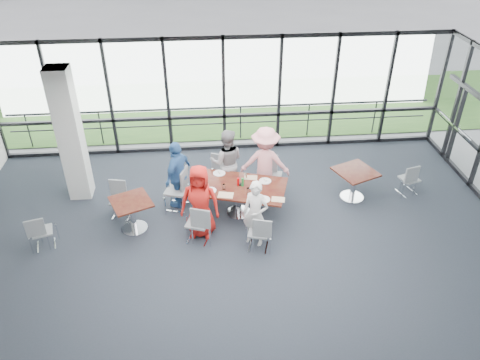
{
  "coord_description": "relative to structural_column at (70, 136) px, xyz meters",
  "views": [
    {
      "loc": [
        -0.61,
        -6.71,
        6.5
      ],
      "look_at": [
        0.13,
        1.59,
        1.1
      ],
      "focal_mm": 35.0,
      "sensor_mm": 36.0,
      "label": 1
    }
  ],
  "objects": [
    {
      "name": "floor",
      "position": [
        3.6,
        -3.0,
        -1.61
      ],
      "size": [
        12.0,
        10.0,
        0.02
      ],
      "primitive_type": "cube",
      "color": "#232A32",
      "rests_on": "ground"
    },
    {
      "name": "ceiling",
      "position": [
        3.6,
        -3.0,
        1.6
      ],
      "size": [
        12.0,
        10.0,
        0.04
      ],
      "primitive_type": "cube",
      "color": "white",
      "rests_on": "ground"
    },
    {
      "name": "curtain_wall_back",
      "position": [
        3.6,
        2.0,
        0.0
      ],
      "size": [
        12.0,
        0.1,
        3.2
      ],
      "primitive_type": "cube",
      "color": "white",
      "rests_on": "ground"
    },
    {
      "name": "exit_door",
      "position": [
        9.6,
        0.75,
        -0.55
      ],
      "size": [
        0.12,
        1.6,
        2.1
      ],
      "primitive_type": "cube",
      "color": "black",
      "rests_on": "ground"
    },
    {
      "name": "structural_column",
      "position": [
        0.0,
        0.0,
        0.0
      ],
      "size": [
        0.5,
        0.5,
        3.2
      ],
      "primitive_type": "cube",
      "color": "silver",
      "rests_on": "ground"
    },
    {
      "name": "apron",
      "position": [
        3.6,
        7.0,
        -1.62
      ],
      "size": [
        80.0,
        70.0,
        0.02
      ],
      "primitive_type": "cube",
      "color": "slate",
      "rests_on": "ground"
    },
    {
      "name": "grass_strip",
      "position": [
        3.6,
        5.0,
        -1.59
      ],
      "size": [
        80.0,
        5.0,
        0.01
      ],
      "primitive_type": "cube",
      "color": "#2C5523",
      "rests_on": "ground"
    },
    {
      "name": "guard_rail",
      "position": [
        3.6,
        2.6,
        -1.1
      ],
      "size": [
        12.0,
        0.06,
        0.06
      ],
      "primitive_type": "cylinder",
      "rotation": [
        0.0,
        1.57,
        0.0
      ],
      "color": "#2D2D33",
      "rests_on": "ground"
    },
    {
      "name": "main_table",
      "position": [
        3.73,
        -1.11,
        -0.96
      ],
      "size": [
        2.31,
        1.69,
        0.75
      ],
      "rotation": [
        0.0,
        0.0,
        -0.3
      ],
      "color": "#3A0F0F",
      "rests_on": "ground"
    },
    {
      "name": "side_table_left",
      "position": [
        1.4,
        -1.48,
        -0.98
      ],
      "size": [
        1.04,
        1.04,
        0.75
      ],
      "rotation": [
        0.0,
        0.0,
        0.41
      ],
      "color": "#3A0F0F",
      "rests_on": "ground"
    },
    {
      "name": "side_table_right",
      "position": [
        6.5,
        -0.73,
        -0.97
      ],
      "size": [
        1.12,
        1.12,
        0.75
      ],
      "rotation": [
        0.0,
        0.0,
        0.4
      ],
      "color": "#3A0F0F",
      "rests_on": "ground"
    },
    {
      "name": "diner_near_left",
      "position": [
        2.86,
        -1.76,
        -0.76
      ],
      "size": [
        0.89,
        0.66,
        1.67
      ],
      "primitive_type": "imported",
      "rotation": [
        0.0,
        0.0,
        -0.17
      ],
      "color": "red",
      "rests_on": "ground"
    },
    {
      "name": "diner_near_right",
      "position": [
        3.98,
        -2.16,
        -0.86
      ],
      "size": [
        0.67,
        0.61,
        1.49
      ],
      "primitive_type": "imported",
      "rotation": [
        0.0,
        0.0,
        -0.5
      ],
      "color": "silver",
      "rests_on": "ground"
    },
    {
      "name": "diner_far_left",
      "position": [
        3.52,
        -0.19,
        -0.77
      ],
      "size": [
        0.85,
        0.56,
        1.67
      ],
      "primitive_type": "imported",
      "rotation": [
        0.0,
        0.0,
        3.06
      ],
      "color": "gray",
      "rests_on": "ground"
    },
    {
      "name": "diner_far_right",
      "position": [
        4.41,
        -0.43,
        -0.7
      ],
      "size": [
        1.25,
        0.81,
        1.8
      ],
      "primitive_type": "imported",
      "rotation": [
        0.0,
        0.0,
        2.95
      ],
      "color": "pink",
      "rests_on": "ground"
    },
    {
      "name": "diner_end",
      "position": [
        2.38,
        -0.63,
        -0.77
      ],
      "size": [
        0.93,
        1.1,
        1.65
      ],
      "primitive_type": "imported",
      "rotation": [
        0.0,
        0.0,
        -2.08
      ],
      "color": "#31619F",
      "rests_on": "ground"
    },
    {
      "name": "chair_main_nl",
      "position": [
        2.79,
        -1.97,
        -1.15
      ],
      "size": [
        0.56,
        0.56,
        0.9
      ],
      "primitive_type": null,
      "rotation": [
        0.0,
        0.0,
        -0.33
      ],
      "color": "gray",
      "rests_on": "ground"
    },
    {
      "name": "chair_main_nr",
      "position": [
        4.03,
        -2.35,
        -1.19
      ],
      "size": [
        0.5,
        0.5,
        0.83
      ],
      "primitive_type": null,
      "rotation": [
        0.0,
        0.0,
        -0.26
      ],
      "color": "gray",
      "rests_on": "ground"
    },
    {
      "name": "chair_main_fl",
      "position": [
        3.42,
        -0.01,
        -1.18
      ],
      "size": [
        0.54,
        0.54,
        0.83
      ],
      "primitive_type": null,
      "rotation": [
        0.0,
        0.0,
        2.71
      ],
      "color": "gray",
      "rests_on": "ground"
    },
    {
      "name": "chair_main_fr",
      "position": [
        4.6,
        -0.33,
        -1.13
      ],
      "size": [
        0.56,
        0.56,
        0.93
      ],
      "primitive_type": null,
      "rotation": [
        0.0,
        0.0,
        2.87
      ],
      "color": "gray",
      "rests_on": "ground"
    },
    {
      "name": "chair_main_end",
      "position": [
        2.32,
        -0.77,
        -1.12
      ],
      "size": [
        0.59,
        0.59,
        0.96
      ],
      "primitive_type": null,
      "rotation": [
        0.0,
        0.0,
        -1.88
      ],
      "color": "gray",
      "rests_on": "ground"
    },
    {
      "name": "chair_spare_la",
      "position": [
        -0.4,
        -1.9,
        -1.2
      ],
      "size": [
        0.48,
        0.48,
        0.8
      ],
      "primitive_type": null,
      "rotation": [
        0.0,
        0.0,
        0.27
      ],
      "color": "gray",
      "rests_on": "ground"
    },
    {
      "name": "chair_spare_lb",
      "position": [
        1.07,
        -0.97,
        -1.18
      ],
      "size": [
        0.48,
        0.48,
        0.83
      ],
      "primitive_type": null,
      "rotation": [
        0.0,
        0.0,
        2.93
      ],
      "color": "gray",
      "rests_on": "ground"
    },
    {
      "name": "chair_spare_r",
      "position": [
        7.89,
        -0.66,
        -1.19
      ],
      "size": [
        0.5,
        0.5,
        0.82
      ],
      "primitive_type": null,
      "rotation": [
        0.0,
        0.0,
        0.29
      ],
      "color": "gray",
      "rests_on": "ground"
    },
    {
      "name": "plate_nl",
      "position": [
        3.09,
        -1.25,
        -0.84
      ],
      "size": [
        0.27,
        0.27,
        0.01
      ],
      "primitive_type": "cylinder",
      "color": "white",
      "rests_on": "main_table"
    },
    {
      "name": "plate_nr",
      "position": [
        4.21,
        -1.69,
        -0.84
      ],
      "size": [
        0.27,
        0.27,
        0.01
      ],
      "primitive_type": "cylinder",
      "color": "white",
      "rests_on": "main_table"
    },
    {
      "name": "plate_fl",
      "position": [
        3.32,
        -0.56,
        -0.84
      ],
      "size": [
        0.29,
        0.29,
        0.01
      ],
      "primitive_type": "cylinder",
      "color": "white",
      "rests_on": "main_table"
    },
    {
      "name": "plate_fr",
      "position": [
        4.34,
        -0.98,
        -0.84
      ],
      "size": [
        0.27,
        0.27,
        0.01
      ],
      "primitive_type": "cylinder",
      "color": "white",
      "rests_on": "main_table"
    },
    {
      "name": "plate_end",
      "position": [
        2.92,
        -0.81,
        -0.84
      ],
      "size": [
        0.27,
        0.27,
        0.01
      ],
      "primitive_type": "cylinder",
      "color": "white",
      "rests_on": "main_table"
    },
    {
      "name": "tumbler_a",
      "position": [
        3.39,
        -1.22,
        -0.79
      ],
      "size": [
        0.06,
        0.06,
        0.13
      ],
      "primitive_type": "cylinder",
      "color": "white",
      "rests_on": "main_table"
    },
    {
      "name": "tumbler_b",
      "position": [
        3.91,
        -1.44,
        -0.78
      ],
      "size": [
        0.07,
        0.07,
        0.14
      ],
      "primitive_type": "cylinder",
      "color": "white",
      "rests_on": "main_table"
    },
    {
      "name": "tumbler_c",
      "position": [
        3.91,
        -0.85,
        -0.78
      ],
      "size": [
        0.07,
        0.07,
        0.14
      ],
      "primitive_type": "cylinder",
      "color": "white",
      "rests_on": "main_table"
    },
    {
      "name": "tumbler_d",
      "position": [
        2.99,
        -1.07,
        -0.78
      ],
      "size": [
        0.07,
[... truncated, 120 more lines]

